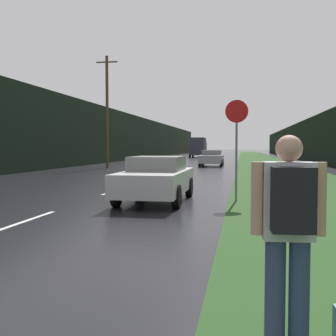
{
  "coord_description": "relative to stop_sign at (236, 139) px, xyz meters",
  "views": [
    {
      "loc": [
        4.96,
        -1.04,
        1.73
      ],
      "look_at": [
        2.2,
        14.69,
        0.93
      ],
      "focal_mm": 45.0,
      "sensor_mm": 36.0,
      "label": 1
    }
  ],
  "objects": [
    {
      "name": "lane_stripe_b",
      "position": [
        -4.79,
        -4.48,
        -1.98
      ],
      "size": [
        0.12,
        3.0,
        0.01
      ],
      "primitive_type": "cube",
      "color": "silver",
      "rests_on": "ground_plane"
    },
    {
      "name": "car_passing_far",
      "position": [
        -2.51,
        24.53,
        -1.24
      ],
      "size": [
        2.05,
        4.62,
        1.44
      ],
      "rotation": [
        0.0,
        0.0,
        3.14
      ],
      "color": "#9E9EA3",
      "rests_on": "ground_plane"
    },
    {
      "name": "lane_stripe_c",
      "position": [
        -4.79,
        2.52,
        -1.98
      ],
      "size": [
        0.12,
        3.0,
        0.01
      ],
      "primitive_type": "cube",
      "color": "silver",
      "rests_on": "ground_plane"
    },
    {
      "name": "delivery_truck",
      "position": [
        -7.07,
        57.0,
        -0.26
      ],
      "size": [
        2.58,
        6.6,
        3.27
      ],
      "color": "black",
      "rests_on": "ground_plane"
    },
    {
      "name": "stop_sign",
      "position": [
        0.0,
        0.0,
        0.0
      ],
      "size": [
        0.72,
        0.07,
        3.21
      ],
      "color": "slate",
      "rests_on": "ground_plane"
    },
    {
      "name": "hitchhiker_with_backpack",
      "position": [
        0.57,
        -9.75,
        -0.93
      ],
      "size": [
        0.63,
        0.45,
        1.83
      ],
      "rotation": [
        0.0,
        0.0,
        0.07
      ],
      "color": "navy",
      "rests_on": "ground_plane"
    },
    {
      "name": "lane_stripe_d",
      "position": [
        -4.79,
        9.52,
        -1.98
      ],
      "size": [
        0.12,
        3.0,
        0.01
      ],
      "primitive_type": "cube",
      "color": "silver",
      "rests_on": "ground_plane"
    },
    {
      "name": "treeline_near_side",
      "position": [
        8.76,
        37.6,
        0.56
      ],
      "size": [
        2.0,
        140.0,
        5.09
      ],
      "primitive_type": "cube",
      "color": "black",
      "rests_on": "ground_plane"
    },
    {
      "name": "utility_pole_far",
      "position": [
        -10.82,
        20.04,
        2.75
      ],
      "size": [
        1.8,
        0.24,
        9.19
      ],
      "color": "#4C3823",
      "rests_on": "ground_plane"
    },
    {
      "name": "car_passing_near",
      "position": [
        -2.51,
        -0.31,
        -1.25
      ],
      "size": [
        1.96,
        4.63,
        1.42
      ],
      "rotation": [
        0.0,
        0.0,
        3.14
      ],
      "color": "#BCBCBC",
      "rests_on": "ground_plane"
    },
    {
      "name": "grass_verge",
      "position": [
        2.76,
        27.6,
        -1.97
      ],
      "size": [
        6.0,
        240.0,
        0.02
      ],
      "primitive_type": "cube",
      "color": "#26471E",
      "rests_on": "ground_plane"
    },
    {
      "name": "treeline_far_side",
      "position": [
        -15.34,
        37.6,
        1.07
      ],
      "size": [
        2.0,
        140.0,
        6.09
      ],
      "primitive_type": "cube",
      "color": "black",
      "rests_on": "ground_plane"
    },
    {
      "name": "lane_stripe_e",
      "position": [
        -4.79,
        16.52,
        -1.98
      ],
      "size": [
        0.12,
        3.0,
        0.01
      ],
      "primitive_type": "cube",
      "color": "silver",
      "rests_on": "ground_plane"
    }
  ]
}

